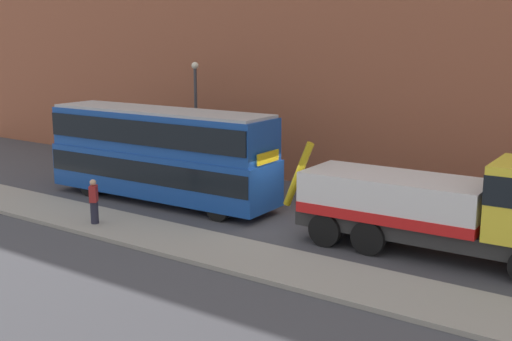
% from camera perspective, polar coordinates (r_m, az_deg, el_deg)
% --- Properties ---
extents(ground_plane, '(120.00, 120.00, 0.00)m').
position_cam_1_polar(ground_plane, '(24.82, 3.22, -4.81)').
color(ground_plane, '#424247').
extents(near_kerb, '(60.00, 2.80, 0.15)m').
position_cam_1_polar(near_kerb, '(21.51, -2.76, -7.26)').
color(near_kerb, gray).
rests_on(near_kerb, ground_plane).
extents(building_facade, '(60.00, 1.50, 16.00)m').
position_cam_1_polar(building_facade, '(29.86, 10.63, 13.52)').
color(building_facade, '#935138').
rests_on(building_facade, ground_plane).
extents(recovery_tow_truck, '(10.18, 2.93, 3.67)m').
position_cam_1_polar(recovery_tow_truck, '(21.62, 16.57, -2.99)').
color(recovery_tow_truck, '#2D2D2D').
rests_on(recovery_tow_truck, ground_plane).
extents(double_decker_bus, '(11.11, 2.91, 4.06)m').
position_cam_1_polar(double_decker_bus, '(27.99, -8.53, 1.70)').
color(double_decker_bus, '#19479E').
rests_on(double_decker_bus, ground_plane).
extents(pedestrian_onlooker, '(0.45, 0.48, 1.71)m').
position_cam_1_polar(pedestrian_onlooker, '(24.93, -14.22, -2.74)').
color(pedestrian_onlooker, '#232333').
rests_on(pedestrian_onlooker, near_kerb).
extents(street_lamp, '(0.36, 0.36, 5.83)m').
position_cam_1_polar(street_lamp, '(32.96, -5.38, 5.50)').
color(street_lamp, '#38383D').
rests_on(street_lamp, ground_plane).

